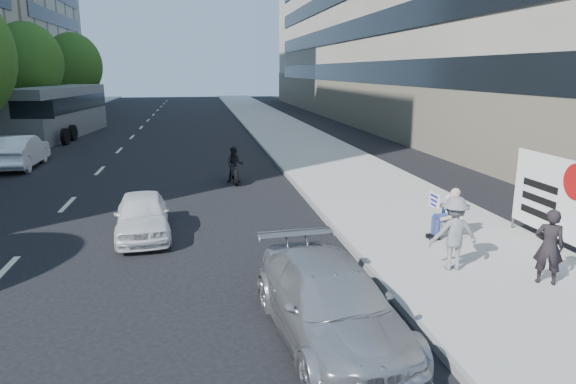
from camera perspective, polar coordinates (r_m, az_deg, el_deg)
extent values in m
plane|color=black|center=(10.63, 2.53, -10.70)|extent=(160.00, 160.00, 0.00)
cube|color=#A9A69E|center=(30.40, 1.79, 5.30)|extent=(5.00, 120.00, 0.15)
cylinder|color=#382616|center=(41.23, -26.50, 8.02)|extent=(0.30, 0.30, 2.97)
ellipsoid|color=#1E4512|center=(41.14, -27.00, 12.73)|extent=(4.80, 4.80, 5.52)
cylinder|color=#382616|center=(54.79, -22.43, 9.20)|extent=(0.30, 0.30, 2.62)
ellipsoid|color=#1E4512|center=(54.71, -22.76, 12.82)|extent=(5.40, 5.40, 6.21)
cylinder|color=navy|center=(13.55, 17.39, -4.25)|extent=(0.02, 0.02, 0.45)
cylinder|color=navy|center=(13.72, 18.73, -4.14)|extent=(0.02, 0.02, 0.45)
cylinder|color=navy|center=(13.85, 16.71, -3.82)|extent=(0.02, 0.02, 0.45)
cylinder|color=navy|center=(14.02, 18.03, -3.71)|extent=(0.02, 0.02, 0.45)
cube|color=navy|center=(13.72, 17.79, -3.02)|extent=(0.40, 0.40, 0.03)
cube|color=navy|center=(13.83, 17.48, -2.07)|extent=(0.40, 0.02, 0.40)
cylinder|color=navy|center=(13.51, 17.18, -2.85)|extent=(0.44, 0.17, 0.17)
cylinder|color=navy|center=(13.48, 16.28, -3.84)|extent=(0.14, 0.14, 0.46)
cube|color=black|center=(13.53, 15.97, -4.96)|extent=(0.26, 0.11, 0.10)
cylinder|color=navy|center=(13.68, 16.80, -2.62)|extent=(0.44, 0.17, 0.17)
cylinder|color=navy|center=(13.65, 15.91, -3.61)|extent=(0.14, 0.14, 0.46)
cube|color=black|center=(13.70, 15.61, -4.70)|extent=(0.26, 0.11, 0.10)
cube|color=white|center=(13.64, 17.96, -1.62)|extent=(0.26, 0.42, 0.56)
sphere|color=tan|center=(13.55, 18.07, -0.11)|extent=(0.23, 0.23, 0.23)
ellipsoid|color=gray|center=(13.55, 18.16, 0.02)|extent=(0.22, 0.24, 0.19)
ellipsoid|color=gray|center=(13.53, 17.75, -0.41)|extent=(0.10, 0.14, 0.13)
cylinder|color=white|center=(13.38, 17.97, -2.03)|extent=(0.30, 0.10, 0.25)
cylinder|color=tan|center=(13.34, 17.16, -2.82)|extent=(0.29, 0.09, 0.14)
cylinder|color=white|center=(13.82, 17.22, -1.28)|extent=(0.26, 0.20, 0.32)
cylinder|color=tan|center=(13.91, 16.45, -1.57)|extent=(0.30, 0.21, 0.18)
cube|color=white|center=(13.98, 15.96, -0.91)|extent=(0.03, 0.55, 0.40)
imported|color=slate|center=(11.52, 17.96, -4.38)|extent=(1.09, 0.69, 1.60)
imported|color=black|center=(11.47, 27.00, -5.43)|extent=(0.67, 0.60, 1.55)
cylinder|color=#4C4C4C|center=(15.01, 24.02, 0.34)|extent=(0.06, 0.06, 2.20)
cube|color=white|center=(13.79, 27.43, -0.44)|extent=(0.04, 3.00, 1.90)
cylinder|color=#A50C0C|center=(13.14, 29.39, 0.96)|extent=(0.01, 0.84, 0.84)
cube|color=black|center=(14.13, 26.21, 0.62)|extent=(0.01, 1.30, 0.18)
cube|color=black|center=(14.20, 26.06, -0.76)|extent=(0.01, 1.30, 0.18)
cube|color=black|center=(14.29, 25.92, -2.12)|extent=(0.01, 1.30, 0.18)
imported|color=#9A9CA1|center=(8.57, 4.69, -12.18)|extent=(2.18, 4.56, 1.28)
imported|color=white|center=(14.20, -15.88, -2.47)|extent=(1.69, 3.54, 1.17)
imported|color=white|center=(26.41, -27.72, 4.01)|extent=(1.66, 4.53, 1.48)
cylinder|color=black|center=(19.82, -5.76, 1.61)|extent=(0.20, 0.65, 0.64)
cylinder|color=black|center=(21.19, -6.05, 2.37)|extent=(0.20, 0.65, 0.64)
cube|color=black|center=(20.46, -5.93, 2.63)|extent=(0.39, 1.22, 0.35)
imported|color=black|center=(20.33, -5.92, 3.03)|extent=(0.75, 0.62, 1.42)
cube|color=slate|center=(37.94, -23.98, 8.16)|extent=(3.90, 12.21, 3.30)
cube|color=black|center=(38.23, -25.93, 8.84)|extent=(1.42, 11.43, 1.00)
cube|color=black|center=(37.62, -22.16, 9.14)|extent=(1.42, 11.43, 1.00)
cube|color=black|center=(32.10, -26.59, 8.16)|extent=(2.39, 0.34, 1.00)
cylinder|color=black|center=(34.07, -27.61, 5.38)|extent=(0.37, 1.02, 1.00)
cylinder|color=black|center=(33.40, -23.51, 5.66)|extent=(0.37, 1.02, 1.00)
cylinder|color=black|center=(35.97, -26.68, 5.83)|extent=(0.37, 1.02, 1.00)
cylinder|color=black|center=(35.33, -22.78, 6.09)|extent=(0.37, 1.02, 1.00)
cylinder|color=black|center=(41.72, -24.39, 6.90)|extent=(0.37, 1.02, 1.00)
cylinder|color=black|center=(41.17, -20.99, 7.14)|extent=(0.37, 1.02, 1.00)
cylinder|color=black|center=(43.17, -23.91, 7.13)|extent=(0.37, 1.02, 1.00)
cylinder|color=black|center=(42.64, -20.62, 7.35)|extent=(0.37, 1.02, 1.00)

